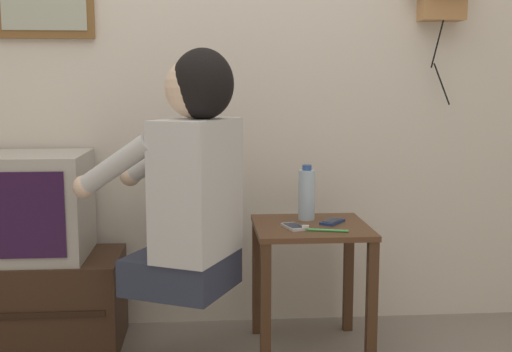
{
  "coord_description": "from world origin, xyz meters",
  "views": [
    {
      "loc": [
        -0.06,
        -1.89,
        1.11
      ],
      "look_at": [
        0.14,
        0.62,
        0.75
      ],
      "focal_mm": 45.0,
      "sensor_mm": 36.0,
      "label": 1
    }
  ],
  "objects_px": {
    "water_bottle": "(307,194)",
    "toothbrush": "(322,230)",
    "television": "(25,205)",
    "cell_phone_spare": "(332,222)",
    "person": "(191,175)",
    "cell_phone_held": "(293,227)"
  },
  "relations": [
    {
      "from": "person",
      "to": "cell_phone_spare",
      "type": "xyz_separation_m",
      "value": [
        0.58,
        0.19,
        -0.23
      ]
    },
    {
      "from": "cell_phone_held",
      "to": "water_bottle",
      "type": "distance_m",
      "value": 0.21
    },
    {
      "from": "person",
      "to": "water_bottle",
      "type": "relative_size",
      "value": 3.91
    },
    {
      "from": "television",
      "to": "toothbrush",
      "type": "xyz_separation_m",
      "value": [
        1.2,
        -0.26,
        -0.07
      ]
    },
    {
      "from": "television",
      "to": "water_bottle",
      "type": "relative_size",
      "value": 2.16
    },
    {
      "from": "cell_phone_spare",
      "to": "toothbrush",
      "type": "distance_m",
      "value": 0.16
    },
    {
      "from": "person",
      "to": "toothbrush",
      "type": "bearing_deg",
      "value": -59.35
    },
    {
      "from": "cell_phone_held",
      "to": "cell_phone_spare",
      "type": "relative_size",
      "value": 1.01
    },
    {
      "from": "person",
      "to": "water_bottle",
      "type": "height_order",
      "value": "person"
    },
    {
      "from": "cell_phone_spare",
      "to": "water_bottle",
      "type": "height_order",
      "value": "water_bottle"
    },
    {
      "from": "water_bottle",
      "to": "toothbrush",
      "type": "relative_size",
      "value": 1.32
    },
    {
      "from": "cell_phone_spare",
      "to": "toothbrush",
      "type": "relative_size",
      "value": 0.76
    },
    {
      "from": "television",
      "to": "toothbrush",
      "type": "distance_m",
      "value": 1.23
    },
    {
      "from": "cell_phone_held",
      "to": "water_bottle",
      "type": "height_order",
      "value": "water_bottle"
    },
    {
      "from": "television",
      "to": "cell_phone_spare",
      "type": "relative_size",
      "value": 3.76
    },
    {
      "from": "television",
      "to": "cell_phone_held",
      "type": "bearing_deg",
      "value": -9.82
    },
    {
      "from": "water_bottle",
      "to": "toothbrush",
      "type": "height_order",
      "value": "water_bottle"
    },
    {
      "from": "cell_phone_held",
      "to": "person",
      "type": "bearing_deg",
      "value": 178.29
    },
    {
      "from": "television",
      "to": "water_bottle",
      "type": "bearing_deg",
      "value": -1.43
    },
    {
      "from": "cell_phone_spare",
      "to": "toothbrush",
      "type": "bearing_deg",
      "value": -78.66
    },
    {
      "from": "television",
      "to": "water_bottle",
      "type": "xyz_separation_m",
      "value": [
        1.18,
        -0.03,
        0.04
      ]
    },
    {
      "from": "person",
      "to": "toothbrush",
      "type": "xyz_separation_m",
      "value": [
        0.51,
        0.04,
        -0.23
      ]
    }
  ]
}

